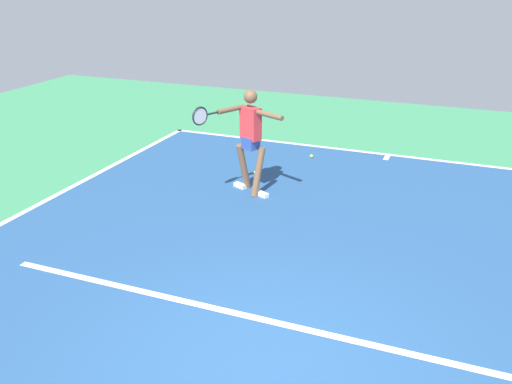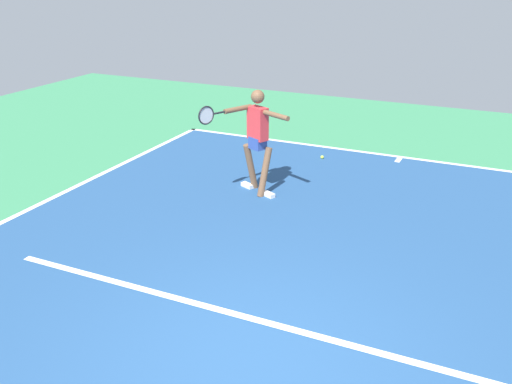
{
  "view_description": "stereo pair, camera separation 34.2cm",
  "coord_description": "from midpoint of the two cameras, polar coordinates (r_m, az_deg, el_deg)",
  "views": [
    {
      "loc": [
        -1.59,
        4.19,
        3.62
      ],
      "look_at": [
        0.91,
        -2.04,
        0.9
      ],
      "focal_mm": 40.02,
      "sensor_mm": 36.0,
      "label": 1
    },
    {
      "loc": [
        -1.9,
        4.05,
        3.62
      ],
      "look_at": [
        0.91,
        -2.04,
        0.9
      ],
      "focal_mm": 40.02,
      "sensor_mm": 36.0,
      "label": 2
    }
  ],
  "objects": [
    {
      "name": "court_surface",
      "position": [
        5.75,
        1.5,
        -16.9
      ],
      "size": [
        9.65,
        13.97,
        0.0
      ],
      "primitive_type": "cube",
      "color": "navy",
      "rests_on": "ground_plane"
    },
    {
      "name": "court_line_baseline_near",
      "position": [
        11.76,
        15.07,
        3.4
      ],
      "size": [
        9.65,
        0.1,
        0.01
      ],
      "primitive_type": "cube",
      "color": "white",
      "rests_on": "ground_plane"
    },
    {
      "name": "court_line_centre_mark",
      "position": [
        11.58,
        14.88,
        3.12
      ],
      "size": [
        0.1,
        0.3,
        0.01
      ],
      "primitive_type": "cube",
      "color": "white",
      "rests_on": "ground_plane"
    },
    {
      "name": "court_line_service",
      "position": [
        6.26,
        4.06,
        -13.26
      ],
      "size": [
        7.24,
        0.1,
        0.01
      ],
      "primitive_type": "cube",
      "color": "white",
      "rests_on": "ground_plane"
    },
    {
      "name": "tennis_player",
      "position": [
        9.28,
        1.08,
        5.7
      ],
      "size": [
        1.26,
        1.11,
        1.75
      ],
      "rotation": [
        0.0,
        0.0,
        -0.43
      ],
      "color": "brown",
      "rests_on": "ground_plane"
    },
    {
      "name": "ground_plane",
      "position": [
        5.76,
        1.5,
        -16.91
      ],
      "size": [
        23.27,
        23.27,
        0.0
      ],
      "primitive_type": "plane",
      "color": "#388456"
    },
    {
      "name": "tennis_ball_near_player",
      "position": [
        10.44,
        1.73,
        1.97
      ],
      "size": [
        0.07,
        0.07,
        0.07
      ],
      "primitive_type": "sphere",
      "color": "#C6E53D",
      "rests_on": "ground_plane"
    },
    {
      "name": "tennis_ball_near_service_line",
      "position": [
        11.35,
        7.49,
        3.47
      ],
      "size": [
        0.07,
        0.07,
        0.07
      ],
      "primitive_type": "sphere",
      "color": "#C6E53D",
      "rests_on": "ground_plane"
    }
  ]
}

